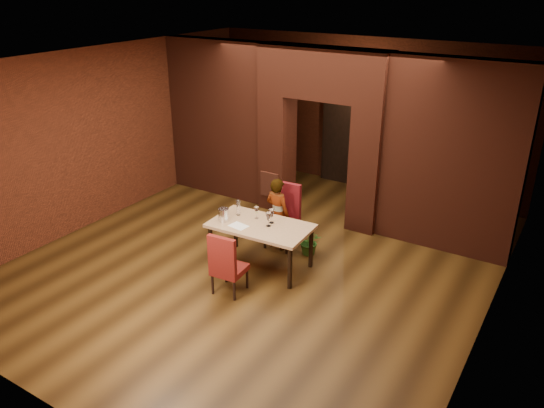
{
  "coord_description": "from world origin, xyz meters",
  "views": [
    {
      "loc": [
        4.21,
        -6.49,
        4.35
      ],
      "look_at": [
        0.17,
        0.0,
        1.02
      ],
      "focal_mm": 35.0,
      "sensor_mm": 36.0,
      "label": 1
    }
  ],
  "objects_px": {
    "wine_glass_a": "(257,213)",
    "water_bottle": "(238,207)",
    "chair_far": "(281,217)",
    "potted_plant": "(310,242)",
    "person_seated": "(278,214)",
    "dining_table": "(261,245)",
    "wine_glass_c": "(269,219)",
    "wine_glass_b": "(272,216)",
    "chair_near": "(229,262)",
    "wine_bucket": "(224,215)"
  },
  "relations": [
    {
      "from": "chair_far",
      "to": "wine_bucket",
      "type": "distance_m",
      "value": 1.12
    },
    {
      "from": "chair_far",
      "to": "wine_bucket",
      "type": "height_order",
      "value": "chair_far"
    },
    {
      "from": "chair_near",
      "to": "chair_far",
      "type": "bearing_deg",
      "value": -91.44
    },
    {
      "from": "wine_glass_b",
      "to": "wine_glass_c",
      "type": "bearing_deg",
      "value": -80.24
    },
    {
      "from": "dining_table",
      "to": "water_bottle",
      "type": "distance_m",
      "value": 0.72
    },
    {
      "from": "person_seated",
      "to": "potted_plant",
      "type": "bearing_deg",
      "value": -165.51
    },
    {
      "from": "wine_bucket",
      "to": "potted_plant",
      "type": "relative_size",
      "value": 0.44
    },
    {
      "from": "chair_near",
      "to": "wine_bucket",
      "type": "xyz_separation_m",
      "value": [
        -0.58,
        0.67,
        0.36
      ]
    },
    {
      "from": "chair_far",
      "to": "potted_plant",
      "type": "distance_m",
      "value": 0.65
    },
    {
      "from": "chair_far",
      "to": "person_seated",
      "type": "height_order",
      "value": "person_seated"
    },
    {
      "from": "dining_table",
      "to": "wine_glass_c",
      "type": "relative_size",
      "value": 6.96
    },
    {
      "from": "chair_near",
      "to": "potted_plant",
      "type": "distance_m",
      "value": 1.71
    },
    {
      "from": "wine_glass_a",
      "to": "wine_glass_b",
      "type": "height_order",
      "value": "wine_glass_b"
    },
    {
      "from": "dining_table",
      "to": "chair_far",
      "type": "distance_m",
      "value": 0.8
    },
    {
      "from": "wine_glass_c",
      "to": "wine_glass_a",
      "type": "bearing_deg",
      "value": 155.54
    },
    {
      "from": "chair_near",
      "to": "person_seated",
      "type": "bearing_deg",
      "value": -90.08
    },
    {
      "from": "person_seated",
      "to": "wine_bucket",
      "type": "bearing_deg",
      "value": 70.63
    },
    {
      "from": "dining_table",
      "to": "wine_glass_a",
      "type": "height_order",
      "value": "wine_glass_a"
    },
    {
      "from": "chair_near",
      "to": "wine_glass_a",
      "type": "height_order",
      "value": "chair_near"
    },
    {
      "from": "wine_glass_c",
      "to": "chair_near",
      "type": "bearing_deg",
      "value": -98.05
    },
    {
      "from": "chair_far",
      "to": "person_seated",
      "type": "bearing_deg",
      "value": -116.35
    },
    {
      "from": "dining_table",
      "to": "water_bottle",
      "type": "bearing_deg",
      "value": 164.53
    },
    {
      "from": "wine_glass_a",
      "to": "wine_glass_c",
      "type": "height_order",
      "value": "wine_glass_c"
    },
    {
      "from": "wine_glass_b",
      "to": "potted_plant",
      "type": "bearing_deg",
      "value": 59.32
    },
    {
      "from": "water_bottle",
      "to": "potted_plant",
      "type": "xyz_separation_m",
      "value": [
        0.99,
        0.65,
        -0.64
      ]
    },
    {
      "from": "chair_far",
      "to": "wine_bucket",
      "type": "xyz_separation_m",
      "value": [
        -0.49,
        -0.97,
        0.3
      ]
    },
    {
      "from": "chair_far",
      "to": "wine_bucket",
      "type": "bearing_deg",
      "value": -120.18
    },
    {
      "from": "wine_glass_a",
      "to": "water_bottle",
      "type": "bearing_deg",
      "value": -171.53
    },
    {
      "from": "water_bottle",
      "to": "potted_plant",
      "type": "relative_size",
      "value": 0.57
    },
    {
      "from": "wine_glass_a",
      "to": "person_seated",
      "type": "bearing_deg",
      "value": 82.82
    },
    {
      "from": "water_bottle",
      "to": "dining_table",
      "type": "bearing_deg",
      "value": -12.67
    },
    {
      "from": "dining_table",
      "to": "person_seated",
      "type": "relative_size",
      "value": 1.25
    },
    {
      "from": "chair_near",
      "to": "water_bottle",
      "type": "relative_size",
      "value": 3.64
    },
    {
      "from": "dining_table",
      "to": "wine_glass_a",
      "type": "distance_m",
      "value": 0.53
    },
    {
      "from": "chair_near",
      "to": "dining_table",
      "type": "bearing_deg",
      "value": -93.79
    },
    {
      "from": "chair_near",
      "to": "wine_glass_a",
      "type": "xyz_separation_m",
      "value": [
        -0.19,
        1.02,
        0.35
      ]
    },
    {
      "from": "dining_table",
      "to": "wine_glass_c",
      "type": "distance_m",
      "value": 0.5
    },
    {
      "from": "chair_far",
      "to": "potted_plant",
      "type": "xyz_separation_m",
      "value": [
        0.57,
        -0.01,
        -0.32
      ]
    },
    {
      "from": "chair_far",
      "to": "wine_glass_a",
      "type": "height_order",
      "value": "chair_far"
    },
    {
      "from": "water_bottle",
      "to": "wine_bucket",
      "type": "bearing_deg",
      "value": -102.23
    },
    {
      "from": "person_seated",
      "to": "water_bottle",
      "type": "xyz_separation_m",
      "value": [
        -0.39,
        -0.58,
        0.24
      ]
    },
    {
      "from": "wine_glass_c",
      "to": "potted_plant",
      "type": "relative_size",
      "value": 0.48
    },
    {
      "from": "wine_glass_b",
      "to": "potted_plant",
      "type": "relative_size",
      "value": 0.48
    },
    {
      "from": "potted_plant",
      "to": "water_bottle",
      "type": "bearing_deg",
      "value": -146.66
    },
    {
      "from": "wine_glass_a",
      "to": "potted_plant",
      "type": "bearing_deg",
      "value": 42.21
    },
    {
      "from": "chair_near",
      "to": "wine_glass_c",
      "type": "bearing_deg",
      "value": -102.72
    },
    {
      "from": "wine_glass_b",
      "to": "water_bottle",
      "type": "relative_size",
      "value": 0.85
    },
    {
      "from": "wine_glass_a",
      "to": "water_bottle",
      "type": "xyz_separation_m",
      "value": [
        -0.33,
        -0.05,
        0.04
      ]
    },
    {
      "from": "person_seated",
      "to": "potted_plant",
      "type": "relative_size",
      "value": 2.69
    },
    {
      "from": "dining_table",
      "to": "wine_glass_b",
      "type": "bearing_deg",
      "value": 47.95
    }
  ]
}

